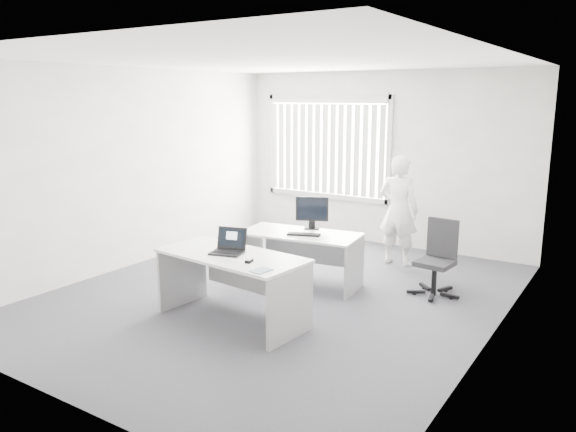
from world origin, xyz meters
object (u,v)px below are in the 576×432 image
Objects in this scene: desk_near at (232,273)px; monitor at (312,213)px; person at (399,210)px; laptop at (226,242)px; desk_far at (300,247)px; office_chair at (436,272)px.

monitor is (-0.01, 1.70, 0.36)m from desk_near.
person is 3.07m from laptop.
office_chair is at bearing 12.87° from desk_far.
office_chair is (1.60, 0.59, -0.21)m from desk_far.
desk_far is 1.72m from person.
person is (0.69, 2.96, 0.26)m from desk_near.
person is at bearing 57.85° from desk_far.
laptop is (-0.74, -2.98, 0.08)m from person.
laptop is (-1.63, -2.03, 0.59)m from office_chair.
laptop is (-0.04, -1.44, 0.38)m from desk_far.
desk_near is 1.74m from monitor.
person is at bearing 61.59° from laptop.
desk_near is 3.05m from person.
desk_near is 1.07× the size of person.
office_chair is 2.17× the size of monitor.
office_chair is at bearing -12.91° from monitor.
person is at bearing 36.81° from monitor.
desk_far is 1.72m from office_chair.
desk_near is 5.12× the size of laptop.
person is 3.72× the size of monitor.
office_chair is 1.73m from monitor.
monitor is at bearing 81.27° from desk_far.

